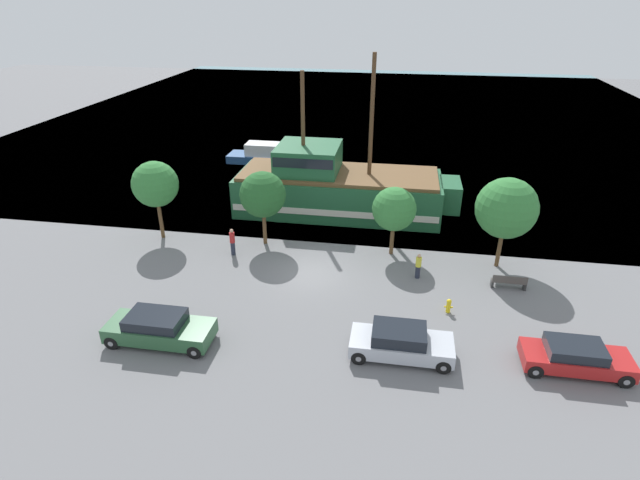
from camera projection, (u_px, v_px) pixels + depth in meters
ground_plane at (312, 274)px, 28.91m from camera, size 160.00×160.00×0.00m
water_surface at (370, 112)px, 67.73m from camera, size 80.00×80.00×0.00m
pirate_ship at (337, 188)px, 36.36m from camera, size 15.93×5.54×11.19m
moored_boat_dockside at (267, 155)px, 47.42m from camera, size 7.87×2.36×1.83m
parked_car_curb_front at (401, 342)px, 22.08m from camera, size 4.54×1.94×1.47m
parked_car_curb_mid at (576, 357)px, 21.28m from camera, size 4.47×1.80×1.33m
parked_car_curb_rear at (159, 328)px, 22.99m from camera, size 4.91×1.96×1.48m
fire_hydrant at (449, 305)px, 25.26m from camera, size 0.42×0.25×0.76m
bench_promenade_east at (509, 282)px, 27.24m from camera, size 1.84×0.45×0.85m
pedestrian_walking_near at (232, 242)px, 30.60m from camera, size 0.32×0.32×1.74m
pedestrian_walking_far at (418, 266)px, 28.15m from camera, size 0.32×0.32×1.52m
tree_row_east at (155, 184)px, 31.51m from camera, size 2.91×2.91×5.20m
tree_row_mideast at (263, 195)px, 30.91m from camera, size 2.89×2.89×4.82m
tree_row_midwest at (394, 209)px, 29.78m from camera, size 2.65×2.65×4.34m
tree_row_west at (507, 208)px, 28.09m from camera, size 3.47×3.47×5.45m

